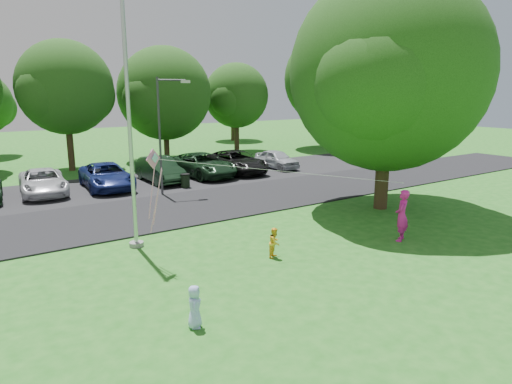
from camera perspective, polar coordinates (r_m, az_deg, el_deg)
ground at (r=14.32m, az=6.02°, el=-9.62°), size 120.00×120.00×0.00m
park_road at (r=21.60m, az=-9.60°, el=-2.00°), size 60.00×6.00×0.06m
parking_strip at (r=27.50m, az=-15.32°, el=0.84°), size 42.00×7.00×0.06m
flagpole at (r=15.96m, az=-15.52°, el=7.71°), size 0.50×0.50×10.00m
street_lamp at (r=24.07m, az=-11.42°, el=8.15°), size 1.67×0.62×6.07m
trash_can at (r=25.99m, az=-8.82°, el=1.36°), size 0.53×0.53×0.83m
big_tree at (r=21.43m, az=16.19°, el=13.65°), size 9.39×8.76×10.57m
tree_row at (r=35.79m, az=-18.14°, el=12.43°), size 64.35×11.94×10.88m
horizon_trees at (r=45.75m, az=-18.51°, el=10.52°), size 77.46×7.20×7.02m
parked_cars at (r=27.41m, az=-15.12°, el=2.38°), size 22.95×5.63×1.49m
woman at (r=17.43m, az=17.77°, el=-2.81°), size 0.83×0.74×1.90m
child_yellow at (r=15.10m, az=2.36°, el=-6.33°), size 0.62×0.58×1.01m
child_blue at (r=10.93m, az=-7.69°, el=-14.01°), size 0.53×0.60×1.03m
kite at (r=14.16m, az=-11.57°, el=2.33°), size 8.59×3.02×2.66m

